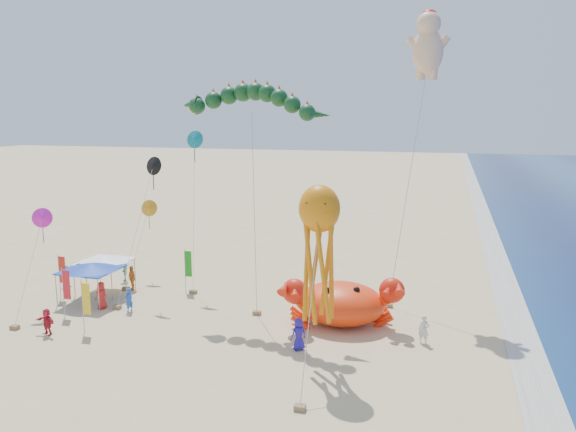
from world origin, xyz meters
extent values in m
plane|color=#D1B784|center=(0.00, 0.00, 0.00)|extent=(320.00, 320.00, 0.00)
plane|color=silver|center=(12.00, 0.00, 0.01)|extent=(320.00, 320.00, 0.00)
ellipsoid|color=#FF370D|center=(1.51, 1.56, 1.29)|extent=(6.51, 5.90, 2.58)
sphere|color=red|center=(-1.38, 0.47, 2.44)|extent=(1.54, 1.54, 1.54)
sphere|color=black|center=(0.69, 0.65, 2.44)|extent=(0.40, 0.40, 0.40)
sphere|color=red|center=(4.40, 0.47, 2.44)|extent=(1.54, 1.54, 1.54)
sphere|color=black|center=(2.32, 0.65, 2.44)|extent=(0.40, 0.40, 0.40)
cone|color=#0F3A19|center=(-9.19, 2.89, 13.36)|extent=(1.36, 1.00, 1.11)
cylinder|color=#B2B2B2|center=(-4.29, 2.21, 6.48)|extent=(0.72, 1.41, 12.67)
cube|color=olive|center=(-3.96, 1.53, 0.12)|extent=(0.50, 0.35, 0.25)
ellipsoid|color=#FDC89A|center=(5.74, 8.81, 16.84)|extent=(2.06, 1.69, 3.03)
sphere|color=#FDC89A|center=(5.74, 8.63, 18.61)|extent=(1.58, 1.58, 1.58)
ellipsoid|color=red|center=(5.74, 8.72, 19.16)|extent=(1.02, 1.02, 0.72)
cylinder|color=#B2B2B2|center=(4.91, 7.08, 7.89)|extent=(1.72, 3.53, 15.49)
cube|color=olive|center=(4.07, 5.34, 0.12)|extent=(0.50, 0.35, 0.25)
ellipsoid|color=orange|center=(1.46, -4.48, 8.19)|extent=(2.07, 1.86, 2.38)
cylinder|color=#B2B2B2|center=(1.60, -6.81, 3.82)|extent=(0.32, 4.70, 7.37)
cube|color=olive|center=(1.73, -9.14, 0.12)|extent=(0.50, 0.35, 0.25)
cylinder|color=gray|center=(-17.39, -0.65, 1.10)|extent=(0.06, 0.06, 2.20)
cylinder|color=gray|center=(-14.13, -0.65, 1.10)|extent=(0.06, 0.06, 2.20)
cylinder|color=gray|center=(-17.39, 2.60, 1.10)|extent=(0.06, 0.06, 2.20)
cylinder|color=gray|center=(-14.13, 2.60, 1.10)|extent=(0.06, 0.06, 2.20)
cube|color=#1338AB|center=(-15.76, 0.97, 2.24)|extent=(3.49, 3.49, 0.08)
cone|color=#1338AB|center=(-15.76, 0.97, 2.48)|extent=(3.84, 3.84, 0.45)
cylinder|color=gray|center=(-17.65, 1.59, 1.10)|extent=(0.06, 0.06, 2.20)
cylinder|color=gray|center=(-14.62, 1.59, 1.10)|extent=(0.06, 0.06, 2.20)
cylinder|color=gray|center=(-17.65, 4.62, 1.10)|extent=(0.06, 0.06, 2.20)
cylinder|color=gray|center=(-14.62, 4.62, 1.10)|extent=(0.06, 0.06, 2.20)
cube|color=white|center=(-16.13, 3.11, 2.24)|extent=(3.27, 3.27, 0.08)
cone|color=white|center=(-16.13, 3.11, 2.48)|extent=(3.60, 3.60, 0.45)
cylinder|color=gray|center=(-12.83, -4.07, 1.60)|extent=(0.05, 0.05, 3.20)
cube|color=yellow|center=(-12.55, -4.07, 2.10)|extent=(0.50, 0.04, 1.90)
cylinder|color=gray|center=(-15.72, -2.05, 1.60)|extent=(0.05, 0.05, 3.20)
cube|color=red|center=(-15.44, -2.05, 2.10)|extent=(0.50, 0.04, 1.90)
cylinder|color=gray|center=(-18.25, 0.83, 1.60)|extent=(0.05, 0.05, 3.20)
cube|color=red|center=(-17.97, 0.83, 2.10)|extent=(0.50, 0.04, 1.90)
cylinder|color=gray|center=(-10.52, 4.66, 1.60)|extent=(0.05, 0.05, 3.20)
cube|color=#189418|center=(-10.24, 4.66, 2.10)|extent=(0.50, 0.04, 1.90)
imported|color=#271B9F|center=(0.03, -2.96, 0.90)|extent=(1.04, 1.02, 1.80)
imported|color=orange|center=(-14.49, 3.93, 0.91)|extent=(1.13, 0.99, 1.82)
imported|color=red|center=(-14.72, -4.93, 0.79)|extent=(1.53, 0.78, 1.58)
imported|color=silver|center=(6.58, -0.22, 0.83)|extent=(0.66, 0.49, 1.65)
imported|color=white|center=(-19.68, 3.32, 0.83)|extent=(0.94, 0.82, 1.65)
imported|color=#236B44|center=(-16.27, 5.76, 0.84)|extent=(1.17, 1.24, 1.69)
imported|color=red|center=(-14.25, -0.17, 0.92)|extent=(0.99, 0.74, 1.83)
imported|color=blue|center=(-12.18, -0.22, 0.81)|extent=(0.55, 0.68, 1.62)
cone|color=black|center=(-12.25, 3.74, 9.22)|extent=(1.30, 0.51, 1.32)
cylinder|color=#B2B2B2|center=(-12.00, 2.24, 4.64)|extent=(0.55, 3.04, 8.99)
cube|color=olive|center=(-11.75, 0.74, 0.12)|extent=(0.50, 0.35, 0.25)
cone|color=#C58215|center=(-14.96, 7.60, 5.49)|extent=(1.30, 0.51, 1.32)
cylinder|color=#B2B2B2|center=(-14.71, 6.10, 2.77)|extent=(0.55, 3.04, 5.26)
cube|color=olive|center=(-14.46, 4.60, 0.12)|extent=(0.50, 0.35, 0.25)
cone|color=#E519BC|center=(-17.87, -0.90, 6.10)|extent=(1.30, 0.51, 1.32)
cylinder|color=#B2B2B2|center=(-17.62, -2.40, 3.07)|extent=(0.55, 3.04, 5.86)
cube|color=olive|center=(-17.37, -3.90, 0.12)|extent=(0.50, 0.35, 0.25)
cone|color=#0B7382|center=(-10.51, 6.82, 10.93)|extent=(1.30, 0.51, 1.32)
cylinder|color=#B2B2B2|center=(-10.26, 5.32, 5.49)|extent=(0.55, 3.04, 10.69)
cube|color=olive|center=(-10.01, 3.82, 0.12)|extent=(0.50, 0.35, 0.25)
camera|label=1|loc=(7.44, -31.00, 12.80)|focal=35.00mm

